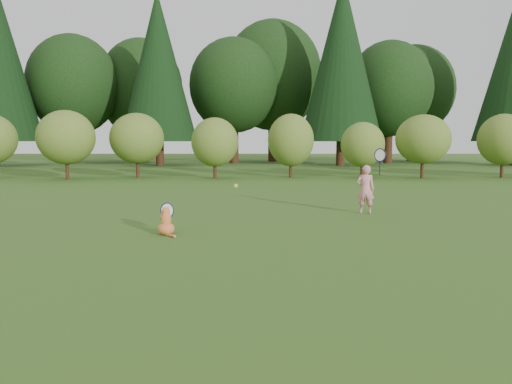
{
  "coord_description": "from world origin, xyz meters",
  "views": [
    {
      "loc": [
        0.19,
        -7.69,
        1.59
      ],
      "look_at": [
        0.2,
        0.8,
        0.7
      ],
      "focal_mm": 35.0,
      "sensor_mm": 36.0,
      "label": 1
    }
  ],
  "objects": [
    {
      "name": "shrub_row",
      "position": [
        0.0,
        13.0,
        1.4
      ],
      "size": [
        28.0,
        3.0,
        2.8
      ],
      "primitive_type": null,
      "color": "#4B6720",
      "rests_on": "ground"
    },
    {
      "name": "woodland_backdrop",
      "position": [
        0.0,
        23.0,
        7.5
      ],
      "size": [
        48.0,
        10.0,
        15.0
      ],
      "primitive_type": null,
      "color": "black",
      "rests_on": "ground"
    },
    {
      "name": "tennis_ball",
      "position": [
        -0.15,
        0.77,
        0.81
      ],
      "size": [
        0.07,
        0.07,
        0.07
      ],
      "color": "#CBD118",
      "rests_on": "ground"
    },
    {
      "name": "cat",
      "position": [
        -1.32,
        0.61,
        0.25
      ],
      "size": [
        0.43,
        0.67,
        0.66
      ],
      "rotation": [
        0.0,
        0.0,
        0.25
      ],
      "color": "#D14E28",
      "rests_on": "ground"
    },
    {
      "name": "child",
      "position": [
        2.58,
        3.02,
        0.55
      ],
      "size": [
        0.59,
        0.35,
        1.58
      ],
      "rotation": [
        0.0,
        0.0,
        3.0
      ],
      "color": "pink",
      "rests_on": "ground"
    },
    {
      "name": "ground",
      "position": [
        0.0,
        0.0,
        0.0
      ],
      "size": [
        100.0,
        100.0,
        0.0
      ],
      "primitive_type": "plane",
      "color": "#275016",
      "rests_on": "ground"
    }
  ]
}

